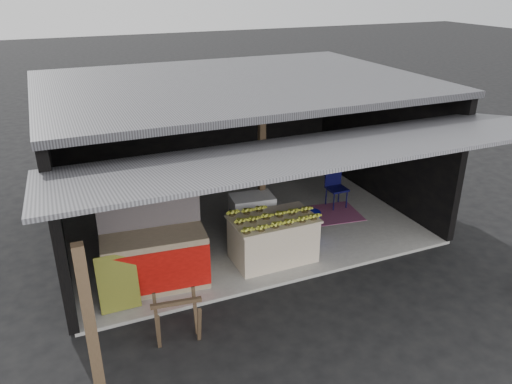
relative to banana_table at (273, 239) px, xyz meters
name	(u,v)px	position (x,y,z in m)	size (l,w,h in m)	color
ground	(290,284)	(-0.03, -0.77, -0.48)	(80.00, 80.00, 0.00)	black
concrete_slab	(237,221)	(-0.03, 1.73, -0.45)	(7.00, 5.00, 0.06)	gray
shophouse	(230,123)	(-0.03, 2.04, 1.62)	(7.40, 7.29, 3.02)	black
banana_table	(273,239)	(0.00, 0.00, 0.00)	(1.51, 0.93, 0.83)	silver
banana_pile	(273,214)	(0.00, 0.00, 0.50)	(1.39, 0.83, 0.16)	yellow
white_crate	(252,217)	(-0.04, 0.88, 0.03)	(0.86, 0.63, 0.90)	white
neighbor_stall	(155,258)	(-2.14, 0.00, 0.10)	(1.74, 0.91, 1.73)	#998466
green_signboard	(118,283)	(-2.80, -0.39, 0.04)	(0.61, 0.04, 0.92)	black
sawhorse	(177,316)	(-2.16, -1.44, -0.04)	(0.72, 0.68, 0.69)	#4E3A27
water_barrel	(310,226)	(0.99, 0.40, -0.14)	(0.37, 0.37, 0.55)	#0E129B
plastic_chair	(335,184)	(2.25, 1.56, 0.09)	(0.41, 0.41, 0.87)	#0B0A39
magenta_rug	(325,214)	(1.81, 1.21, -0.41)	(1.50, 1.00, 0.01)	#751A53
picture_frames	(193,109)	(-0.20, 4.12, 1.45)	(1.62, 0.04, 0.46)	black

